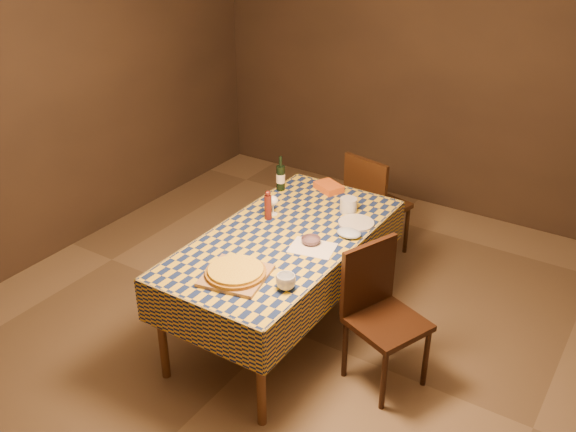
{
  "coord_description": "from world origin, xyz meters",
  "views": [
    {
      "loc": [
        2.03,
        -3.12,
        2.88
      ],
      "look_at": [
        0.0,
        0.05,
        0.9
      ],
      "focal_mm": 40.0,
      "sensor_mm": 36.0,
      "label": 1
    }
  ],
  "objects_px": {
    "cutting_board": "(236,276)",
    "wine_bottle": "(281,177)",
    "chair_right": "(379,307)",
    "chair_far": "(373,201)",
    "dining_table": "(284,246)",
    "white_plate": "(356,223)",
    "bowl": "(311,241)",
    "pizza": "(236,271)"
  },
  "relations": [
    {
      "from": "cutting_board",
      "to": "wine_bottle",
      "type": "height_order",
      "value": "wine_bottle"
    },
    {
      "from": "cutting_board",
      "to": "chair_right",
      "type": "xyz_separation_m",
      "value": [
        0.72,
        0.5,
        -0.26
      ]
    },
    {
      "from": "chair_far",
      "to": "chair_right",
      "type": "height_order",
      "value": "same"
    },
    {
      "from": "dining_table",
      "to": "chair_far",
      "type": "relative_size",
      "value": 1.98
    },
    {
      "from": "dining_table",
      "to": "white_plate",
      "type": "height_order",
      "value": "white_plate"
    },
    {
      "from": "white_plate",
      "to": "chair_right",
      "type": "xyz_separation_m",
      "value": [
        0.42,
        -0.48,
        -0.25
      ]
    },
    {
      "from": "wine_bottle",
      "to": "bowl",
      "type": "bearing_deg",
      "value": -43.3
    },
    {
      "from": "cutting_board",
      "to": "chair_far",
      "type": "distance_m",
      "value": 1.84
    },
    {
      "from": "white_plate",
      "to": "chair_right",
      "type": "height_order",
      "value": "chair_right"
    },
    {
      "from": "dining_table",
      "to": "pizza",
      "type": "relative_size",
      "value": 3.98
    },
    {
      "from": "pizza",
      "to": "white_plate",
      "type": "bearing_deg",
      "value": 73.21
    },
    {
      "from": "white_plate",
      "to": "chair_right",
      "type": "distance_m",
      "value": 0.69
    },
    {
      "from": "dining_table",
      "to": "bowl",
      "type": "xyz_separation_m",
      "value": [
        0.2,
        0.01,
        0.1
      ]
    },
    {
      "from": "pizza",
      "to": "bowl",
      "type": "relative_size",
      "value": 3.64
    },
    {
      "from": "pizza",
      "to": "bowl",
      "type": "bearing_deg",
      "value": 73.56
    },
    {
      "from": "pizza",
      "to": "wine_bottle",
      "type": "relative_size",
      "value": 1.7
    },
    {
      "from": "white_plate",
      "to": "chair_far",
      "type": "bearing_deg",
      "value": 107.5
    },
    {
      "from": "chair_far",
      "to": "chair_right",
      "type": "distance_m",
      "value": 1.49
    },
    {
      "from": "wine_bottle",
      "to": "chair_far",
      "type": "height_order",
      "value": "wine_bottle"
    },
    {
      "from": "cutting_board",
      "to": "wine_bottle",
      "type": "distance_m",
      "value": 1.25
    },
    {
      "from": "chair_right",
      "to": "cutting_board",
      "type": "bearing_deg",
      "value": -145.07
    },
    {
      "from": "dining_table",
      "to": "chair_far",
      "type": "distance_m",
      "value": 1.26
    },
    {
      "from": "cutting_board",
      "to": "bowl",
      "type": "height_order",
      "value": "bowl"
    },
    {
      "from": "wine_bottle",
      "to": "cutting_board",
      "type": "bearing_deg",
      "value": -69.16
    },
    {
      "from": "bowl",
      "to": "chair_far",
      "type": "height_order",
      "value": "chair_far"
    },
    {
      "from": "pizza",
      "to": "chair_far",
      "type": "xyz_separation_m",
      "value": [
        0.03,
        1.82,
        -0.29
      ]
    },
    {
      "from": "dining_table",
      "to": "chair_right",
      "type": "bearing_deg",
      "value": -5.18
    },
    {
      "from": "dining_table",
      "to": "wine_bottle",
      "type": "height_order",
      "value": "wine_bottle"
    },
    {
      "from": "pizza",
      "to": "bowl",
      "type": "height_order",
      "value": "pizza"
    },
    {
      "from": "dining_table",
      "to": "cutting_board",
      "type": "height_order",
      "value": "cutting_board"
    },
    {
      "from": "cutting_board",
      "to": "chair_right",
      "type": "bearing_deg",
      "value": 34.93
    },
    {
      "from": "bowl",
      "to": "pizza",
      "type": "bearing_deg",
      "value": -106.44
    },
    {
      "from": "pizza",
      "to": "wine_bottle",
      "type": "bearing_deg",
      "value": 110.84
    },
    {
      "from": "white_plate",
      "to": "chair_far",
      "type": "distance_m",
      "value": 0.91
    },
    {
      "from": "pizza",
      "to": "chair_far",
      "type": "bearing_deg",
      "value": 88.93
    },
    {
      "from": "bowl",
      "to": "white_plate",
      "type": "height_order",
      "value": "bowl"
    },
    {
      "from": "cutting_board",
      "to": "wine_bottle",
      "type": "bearing_deg",
      "value": 110.84
    },
    {
      "from": "dining_table",
      "to": "white_plate",
      "type": "relative_size",
      "value": 7.43
    },
    {
      "from": "wine_bottle",
      "to": "chair_far",
      "type": "bearing_deg",
      "value": 53.96
    },
    {
      "from": "bowl",
      "to": "white_plate",
      "type": "relative_size",
      "value": 0.51
    },
    {
      "from": "cutting_board",
      "to": "chair_right",
      "type": "relative_size",
      "value": 0.39
    },
    {
      "from": "pizza",
      "to": "chair_right",
      "type": "distance_m",
      "value": 0.93
    }
  ]
}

